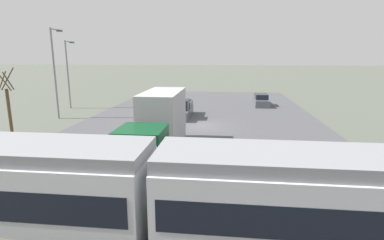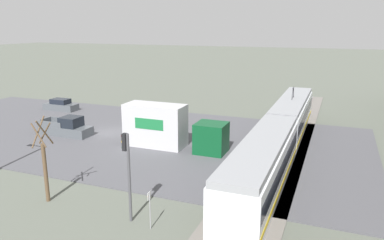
# 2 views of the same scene
# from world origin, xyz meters

# --- Properties ---
(ground_plane) EXTENTS (320.00, 320.00, 0.00)m
(ground_plane) POSITION_xyz_m (0.00, 0.00, 0.00)
(ground_plane) COLOR #565B51
(road_surface) EXTENTS (22.49, 49.95, 0.08)m
(road_surface) POSITION_xyz_m (0.00, 0.00, 0.04)
(road_surface) COLOR #4C4C51
(road_surface) RESTS_ON ground
(rail_bed) EXTENTS (56.29, 4.40, 0.22)m
(rail_bed) POSITION_xyz_m (0.00, 17.05, 0.05)
(rail_bed) COLOR slate
(rail_bed) RESTS_ON ground
(light_rail_tram) EXTENTS (30.16, 2.83, 4.47)m
(light_rail_tram) POSITION_xyz_m (-0.01, 17.05, 1.70)
(light_rail_tram) COLOR white
(light_rail_tram) RESTS_ON ground
(box_truck) EXTENTS (2.38, 9.28, 3.78)m
(box_truck) POSITION_xyz_m (1.93, 7.60, 1.83)
(box_truck) COLOR #0C4723
(box_truck) RESTS_ON ground
(pickup_truck) EXTENTS (1.91, 5.37, 1.89)m
(pickup_truck) POSITION_xyz_m (2.18, -3.41, 0.79)
(pickup_truck) COLOR #4C5156
(pickup_truck) RESTS_ON ground
(sedan_car_0) EXTENTS (1.73, 4.39, 1.46)m
(sedan_car_0) POSITION_xyz_m (-6.62, -11.61, 0.68)
(sedan_car_0) COLOR #4C5156
(sedan_car_0) RESTS_ON ground
(traffic_light_pole) EXTENTS (0.28, 0.47, 5.08)m
(traffic_light_pole) POSITION_xyz_m (14.41, 11.04, 3.30)
(traffic_light_pole) COLOR #47474C
(traffic_light_pole) RESTS_ON ground
(street_tree) EXTENTS (1.25, 1.04, 5.33)m
(street_tree) POSITION_xyz_m (14.17, 5.05, 2.43)
(street_tree) COLOR brown
(street_tree) RESTS_ON ground
(no_parking_sign) EXTENTS (0.32, 0.08, 2.14)m
(no_parking_sign) POSITION_xyz_m (14.75, 12.52, 1.31)
(no_parking_sign) COLOR gray
(no_parking_sign) RESTS_ON ground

